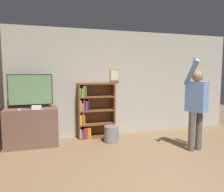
{
  "coord_description": "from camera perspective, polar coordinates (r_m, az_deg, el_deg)",
  "views": [
    {
      "loc": [
        -1.61,
        -2.33,
        1.62
      ],
      "look_at": [
        -0.3,
        2.0,
        1.14
      ],
      "focal_mm": 35.0,
      "sensor_mm": 36.0,
      "label": 1
    }
  ],
  "objects": [
    {
      "name": "remote_loose",
      "position": [
        4.94,
        -23.04,
        -3.28
      ],
      "size": [
        0.04,
        0.14,
        0.02
      ],
      "color": "white",
      "rests_on": "tv_ledge"
    },
    {
      "name": "television",
      "position": [
        5.13,
        -20.51,
        1.31
      ],
      "size": [
        0.94,
        0.22,
        0.74
      ],
      "color": "black",
      "rests_on": "tv_ledge"
    },
    {
      "name": "wall_back",
      "position": [
        5.71,
        -0.45,
        3.36
      ],
      "size": [
        7.08,
        0.09,
        2.7
      ],
      "color": "#B2AD9E",
      "rests_on": "ground_plane"
    },
    {
      "name": "tv_ledge",
      "position": [
        5.22,
        -20.21,
        -7.56
      ],
      "size": [
        1.12,
        0.61,
        0.85
      ],
      "color": "brown",
      "rests_on": "ground_plane"
    },
    {
      "name": "bookshelf",
      "position": [
        5.49,
        -5.01,
        -3.96
      ],
      "size": [
        0.92,
        0.28,
        1.37
      ],
      "color": "brown",
      "rests_on": "ground_plane"
    },
    {
      "name": "game_console",
      "position": [
        4.93,
        -19.1,
        -2.85
      ],
      "size": [
        0.2,
        0.18,
        0.07
      ],
      "color": "white",
      "rests_on": "tv_ledge"
    },
    {
      "name": "person",
      "position": [
        4.81,
        21.21,
        -1.6
      ],
      "size": [
        0.55,
        0.54,
        1.94
      ],
      "rotation": [
        0.0,
        0.0,
        -1.18
      ],
      "color": "#56514C",
      "rests_on": "ground_plane"
    },
    {
      "name": "waste_bin",
      "position": [
        5.18,
        -0.15,
        -9.95
      ],
      "size": [
        0.34,
        0.34,
        0.38
      ],
      "color": "gray",
      "rests_on": "ground_plane"
    }
  ]
}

